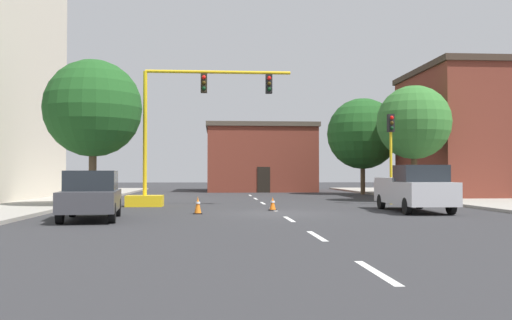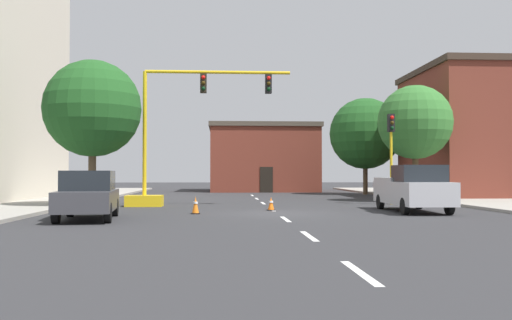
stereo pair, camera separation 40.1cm
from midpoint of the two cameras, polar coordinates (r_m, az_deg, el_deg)
ground_plane at (r=23.54m, az=2.63°, el=-5.35°), size 160.00×160.00×0.00m
sidewalk_left at (r=32.92m, az=-21.08°, el=-3.99°), size 6.00×56.00×0.14m
sidewalk_right at (r=34.75m, az=22.00°, el=-3.84°), size 6.00×56.00×0.14m
lane_stripe_seg_0 at (r=9.81m, az=11.52°, el=-10.95°), size 0.16×2.40×0.01m
lane_stripe_seg_1 at (r=15.15m, az=6.08°, el=-7.56°), size 0.16×2.40×0.01m
lane_stripe_seg_2 at (r=20.57m, az=3.52°, el=-5.92°), size 0.16×2.40×0.01m
lane_stripe_seg_3 at (r=26.02m, az=2.04°, el=-4.96°), size 0.16×2.40×0.01m
lane_stripe_seg_4 at (r=31.49m, az=1.08°, el=-4.33°), size 0.16×2.40×0.01m
lane_stripe_seg_5 at (r=36.97m, az=0.40°, el=-3.89°), size 0.16×2.40×0.01m
lane_stripe_seg_6 at (r=42.45m, az=-0.11°, el=-3.56°), size 0.16×2.40×0.01m
building_brick_center at (r=53.61m, az=0.85°, el=0.18°), size 9.90×9.96×6.11m
traffic_signal_gantry at (r=28.82m, az=-8.70°, el=-0.24°), size 8.20×1.20×6.83m
traffic_light_pole_right at (r=31.16m, az=13.72°, el=2.16°), size 0.32×0.47×4.80m
tree_right_far at (r=45.38m, az=11.10°, el=2.60°), size 5.55×5.55×7.53m
tree_left_near at (r=28.18m, az=-15.62°, el=4.96°), size 4.60×4.60×7.03m
tree_right_mid at (r=34.79m, az=15.93°, el=3.63°), size 4.34×4.34×6.82m
pickup_truck_silver at (r=25.42m, az=15.83°, el=-2.80°), size 2.08×5.43×1.99m
sedan_dark_gray_near_left at (r=21.10m, az=-15.91°, el=-3.35°), size 2.32×4.67×1.74m
traffic_cone_roadside_a at (r=25.31m, az=1.97°, el=-4.40°), size 0.36×0.36×0.60m
traffic_cone_roadside_b at (r=23.26m, az=-5.58°, el=-4.53°), size 0.36×0.36×0.71m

